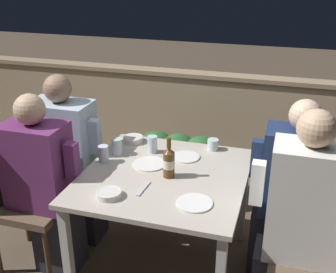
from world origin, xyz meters
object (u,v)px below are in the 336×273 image
at_px(person_purple_stripe, 45,185).
at_px(chair_right_far, 324,203).
at_px(chair_left_near, 17,186).
at_px(person_white_polo, 296,223).
at_px(chair_left_far, 44,162).
at_px(person_navy_jumper, 289,192).
at_px(chair_right_near, 335,243).
at_px(beer_bottle, 169,162).
at_px(person_blue_shirt, 69,160).

xyz_separation_m(person_purple_stripe, chair_right_far, (1.70, 0.37, -0.04)).
relative_size(chair_left_near, person_white_polo, 0.74).
relative_size(chair_left_far, person_navy_jumper, 0.79).
xyz_separation_m(chair_left_near, person_navy_jumper, (1.70, 0.37, 0.04)).
xyz_separation_m(chair_left_far, person_navy_jumper, (1.72, 0.01, 0.04)).
height_order(chair_left_far, person_white_polo, person_white_polo).
relative_size(person_purple_stripe, chair_right_near, 1.27).
bearing_deg(chair_left_far, person_navy_jumper, 0.40).
bearing_deg(chair_right_near, person_purple_stripe, 178.90).
height_order(chair_left_near, chair_right_near, same).
bearing_deg(chair_right_near, beer_bottle, 169.12).
distance_m(chair_left_near, beer_bottle, 1.03).
relative_size(chair_left_far, chair_right_far, 1.00).
xyz_separation_m(person_purple_stripe, chair_left_far, (-0.23, 0.35, -0.04)).
xyz_separation_m(chair_left_far, chair_right_near, (1.97, -0.39, 0.00)).
height_order(chair_left_near, person_navy_jumper, person_navy_jumper).
xyz_separation_m(person_purple_stripe, beer_bottle, (0.78, 0.15, 0.21)).
relative_size(person_blue_shirt, chair_right_far, 1.29).
height_order(person_white_polo, chair_right_far, person_white_polo).
bearing_deg(person_purple_stripe, person_white_polo, -1.24).
bearing_deg(person_blue_shirt, person_white_polo, -13.97).
height_order(person_purple_stripe, person_white_polo, person_white_polo).
relative_size(chair_left_near, person_blue_shirt, 0.77).
height_order(person_blue_shirt, person_white_polo, person_white_polo).
distance_m(person_blue_shirt, chair_right_near, 1.81).
bearing_deg(chair_left_near, person_blue_shirt, 61.89).
distance_m(person_navy_jumper, beer_bottle, 0.78).
distance_m(chair_left_far, person_navy_jumper, 1.72).
bearing_deg(chair_right_far, person_blue_shirt, -179.60).
bearing_deg(person_blue_shirt, chair_left_far, -180.00).
bearing_deg(person_navy_jumper, chair_right_near, -58.17).
relative_size(person_blue_shirt, person_white_polo, 0.96).
relative_size(chair_right_far, beer_bottle, 3.75).
xyz_separation_m(person_white_polo, person_navy_jumper, (-0.04, 0.40, -0.05)).
xyz_separation_m(person_white_polo, beer_bottle, (-0.76, 0.19, 0.16)).
relative_size(chair_right_near, person_white_polo, 0.74).
bearing_deg(chair_right_far, person_purple_stripe, -167.88).
relative_size(chair_right_far, person_navy_jumper, 0.79).
distance_m(chair_left_near, person_white_polo, 1.75).
xyz_separation_m(chair_left_near, person_purple_stripe, (0.21, 0.00, 0.04)).
bearing_deg(person_navy_jumper, person_blue_shirt, -179.54).
height_order(chair_right_near, person_navy_jumper, person_navy_jumper).
distance_m(chair_left_far, chair_right_near, 2.01).
distance_m(person_white_polo, chair_right_far, 0.44).
height_order(chair_left_far, chair_right_far, same).
bearing_deg(person_white_polo, chair_left_near, 178.90).
distance_m(chair_right_far, beer_bottle, 0.98).
height_order(chair_left_far, person_navy_jumper, person_navy_jumper).
distance_m(chair_left_near, person_purple_stripe, 0.21).
xyz_separation_m(person_navy_jumper, beer_bottle, (-0.71, -0.21, 0.21)).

